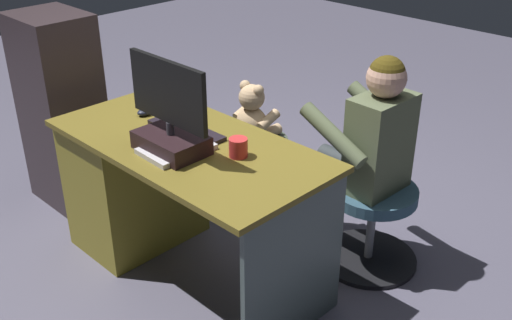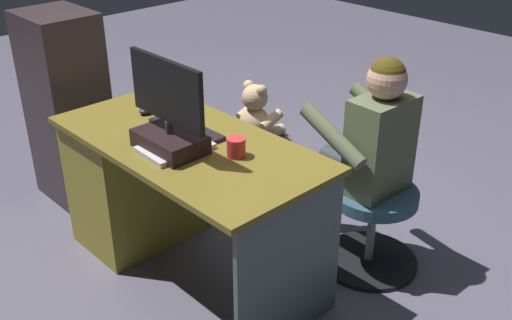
# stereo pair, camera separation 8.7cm
# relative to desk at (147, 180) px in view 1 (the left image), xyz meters

# --- Properties ---
(ground_plane) EXTENTS (10.00, 10.00, 0.00)m
(ground_plane) POSITION_rel_desk_xyz_m (-0.36, -0.38, -0.40)
(ground_plane) COLOR #595568
(desk) EXTENTS (1.39, 0.68, 0.74)m
(desk) POSITION_rel_desk_xyz_m (0.00, 0.00, 0.00)
(desk) COLOR brown
(desk) RESTS_ON ground_plane
(monitor) EXTENTS (0.48, 0.22, 0.42)m
(monitor) POSITION_rel_desk_xyz_m (-0.39, 0.11, 0.48)
(monitor) COLOR black
(monitor) RESTS_ON desk
(keyboard) EXTENTS (0.42, 0.14, 0.02)m
(keyboard) POSITION_rel_desk_xyz_m (-0.27, -0.06, 0.35)
(keyboard) COLOR black
(keyboard) RESTS_ON desk
(computer_mouse) EXTENTS (0.06, 0.10, 0.04)m
(computer_mouse) POSITION_rel_desk_xyz_m (0.03, -0.05, 0.36)
(computer_mouse) COLOR #1E2131
(computer_mouse) RESTS_ON desk
(cup) EXTENTS (0.08, 0.08, 0.09)m
(cup) POSITION_rel_desk_xyz_m (-0.64, -0.06, 0.39)
(cup) COLOR red
(cup) RESTS_ON desk
(tv_remote) EXTENTS (0.11, 0.15, 0.02)m
(tv_remote) POSITION_rel_desk_xyz_m (-0.16, 0.08, 0.35)
(tv_remote) COLOR black
(tv_remote) RESTS_ON desk
(notebook_binder) EXTENTS (0.23, 0.31, 0.02)m
(notebook_binder) POSITION_rel_desk_xyz_m (-0.40, 0.10, 0.36)
(notebook_binder) COLOR silver
(notebook_binder) RESTS_ON desk
(office_chair_teddy) EXTENTS (0.51, 0.51, 0.44)m
(office_chair_teddy) POSITION_rel_desk_xyz_m (-0.11, -0.67, -0.14)
(office_chair_teddy) COLOR black
(office_chair_teddy) RESTS_ON ground_plane
(teddy_bear) EXTENTS (0.25, 0.25, 0.35)m
(teddy_bear) POSITION_rel_desk_xyz_m (-0.11, -0.69, 0.19)
(teddy_bear) COLOR #D8B183
(teddy_bear) RESTS_ON office_chair_teddy
(visitor_chair) EXTENTS (0.51, 0.51, 0.44)m
(visitor_chair) POSITION_rel_desk_xyz_m (-0.94, -0.71, -0.14)
(visitor_chair) COLOR black
(visitor_chair) RESTS_ON ground_plane
(person) EXTENTS (0.56, 0.49, 1.12)m
(person) POSITION_rel_desk_xyz_m (-0.85, -0.70, 0.26)
(person) COLOR #5A6345
(person) RESTS_ON ground_plane
(equipment_rack) EXTENTS (0.44, 0.36, 1.15)m
(equipment_rack) POSITION_rel_desk_xyz_m (0.77, 0.03, 0.17)
(equipment_rack) COLOR #33282B
(equipment_rack) RESTS_ON ground_plane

